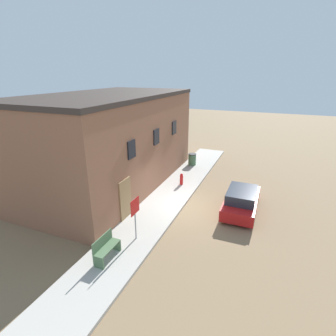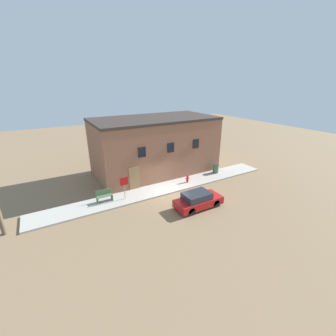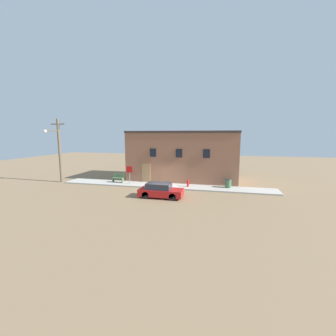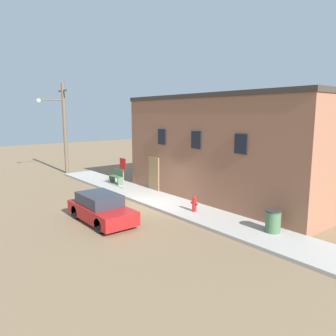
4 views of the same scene
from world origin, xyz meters
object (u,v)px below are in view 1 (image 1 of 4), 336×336
fire_hydrant (181,179)px  trash_bin (192,159)px  bench (106,248)px  parked_car (241,200)px  stop_sign (135,211)px

fire_hydrant → trash_bin: bearing=7.5°
bench → parked_car: (6.15, -4.35, 0.01)m
stop_sign → trash_bin: bearing=3.8°
stop_sign → parked_car: size_ratio=0.51×
trash_bin → parked_car: 7.42m
fire_hydrant → bench: (-7.96, 0.30, 0.08)m
fire_hydrant → bench: 7.97m
bench → stop_sign: bearing=-15.9°
fire_hydrant → parked_car: bearing=-114.1°
fire_hydrant → stop_sign: bearing=-178.6°
fire_hydrant → stop_sign: (-6.37, -0.15, 0.98)m
bench → fire_hydrant: bearing=-2.2°
stop_sign → parked_car: 6.06m
parked_car → trash_bin: bearing=38.2°
fire_hydrant → trash_bin: trash_bin is taller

